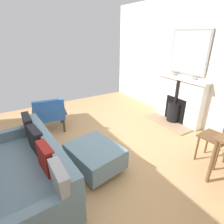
# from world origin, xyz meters

# --- Properties ---
(ground_plane) EXTENTS (5.15, 5.62, 0.01)m
(ground_plane) POSITION_xyz_m (0.00, 0.00, -0.00)
(ground_plane) COLOR tan
(wall_left) EXTENTS (0.12, 5.62, 2.76)m
(wall_left) POSITION_xyz_m (-2.58, 0.00, 1.38)
(wall_left) COLOR silver
(wall_left) RESTS_ON ground
(fireplace) EXTENTS (0.64, 1.30, 1.08)m
(fireplace) POSITION_xyz_m (-2.37, -0.08, 0.48)
(fireplace) COLOR #9E7A5B
(fireplace) RESTS_ON ground
(mirror_over_mantel) EXTENTS (0.04, 0.93, 0.92)m
(mirror_over_mantel) POSITION_xyz_m (-2.49, -0.08, 1.60)
(mirror_over_mantel) COLOR gray
(mantel_bowl_near) EXTENTS (0.16, 0.16, 0.04)m
(mantel_bowl_near) POSITION_xyz_m (-2.40, -0.36, 1.10)
(mantel_bowl_near) COLOR #9E9384
(mantel_bowl_near) RESTS_ON fireplace
(mantel_bowl_far) EXTENTS (0.13, 0.13, 0.05)m
(mantel_bowl_far) POSITION_xyz_m (-2.40, 0.20, 1.10)
(mantel_bowl_far) COLOR #9E9384
(mantel_bowl_far) RESTS_ON fireplace
(sofa) EXTENTS (0.98, 1.87, 0.80)m
(sofa) POSITION_xyz_m (1.00, 0.39, 0.34)
(sofa) COLOR #B2B2B7
(sofa) RESTS_ON ground
(ottoman) EXTENTS (0.79, 0.91, 0.40)m
(ottoman) POSITION_xyz_m (0.08, 0.44, 0.24)
(ottoman) COLOR #B2B2B7
(ottoman) RESTS_ON ground
(armchair_accent) EXTENTS (0.76, 0.67, 0.77)m
(armchair_accent) POSITION_xyz_m (0.36, -1.13, 0.42)
(armchair_accent) COLOR #4C3321
(armchair_accent) RESTS_ON ground
(dining_chair_near_fireplace) EXTENTS (0.43, 0.43, 0.86)m
(dining_chair_near_fireplace) POSITION_xyz_m (-1.64, 1.35, 0.52)
(dining_chair_near_fireplace) COLOR brown
(dining_chair_near_fireplace) RESTS_ON ground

